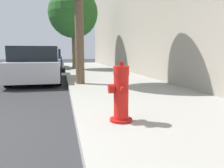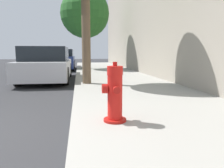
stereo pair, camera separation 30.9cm
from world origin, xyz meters
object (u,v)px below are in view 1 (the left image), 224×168
object	(u,v)px
parked_car_near	(37,65)
street_tree_far	(73,13)
parked_car_mid	(48,60)
fire_hydrant	(121,95)

from	to	relation	value
parked_car_near	street_tree_far	world-z (taller)	street_tree_far
street_tree_far	parked_car_mid	bearing A→B (deg)	140.72
parked_car_near	street_tree_far	xyz separation A→B (m)	(1.71, 4.70, 2.85)
parked_car_mid	street_tree_far	xyz separation A→B (m)	(1.63, -1.33, 2.84)
parked_car_near	fire_hydrant	bearing A→B (deg)	-74.02
fire_hydrant	parked_car_near	distance (m)	6.39
fire_hydrant	parked_car_near	size ratio (longest dim) A/B	0.19
fire_hydrant	parked_car_near	bearing A→B (deg)	105.98
fire_hydrant	parked_car_mid	xyz separation A→B (m)	(-1.68, 12.18, 0.13)
parked_car_near	street_tree_far	size ratio (longest dim) A/B	0.92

